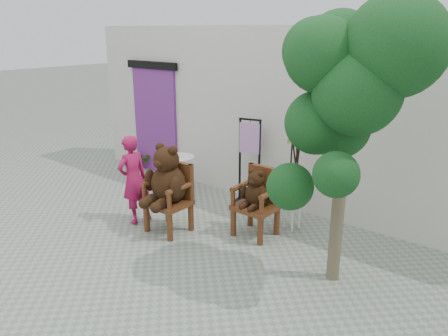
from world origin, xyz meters
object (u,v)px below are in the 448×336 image
chair_big (168,184)px  person (134,180)px  stool_bucket (293,189)px  display_stand (249,172)px  chair_small (257,196)px  cafe_table (179,170)px  tree (348,80)px

chair_big → person: 0.70m
chair_big → stool_bucket: (1.40, 1.25, -0.12)m
display_stand → chair_small: bearing=-61.7°
chair_big → cafe_table: chair_big is taller
chair_big → tree: bearing=5.4°
person → stool_bucket: 2.47m
cafe_table → display_stand: display_stand is taller
cafe_table → tree: tree is taller
chair_small → tree: bearing=-18.8°
chair_big → person: (-0.69, -0.06, -0.07)m
display_stand → stool_bucket: 1.17m
chair_big → chair_small: 1.33m
person → chair_big: bearing=99.4°
chair_small → stool_bucket: 0.60m
chair_big → tree: size_ratio=0.41×
chair_big → chair_small: chair_big is taller
chair_small → cafe_table: chair_small is taller
chair_big → chair_small: (1.10, 0.74, -0.15)m
person → stool_bucket: bearing=126.5°
chair_big → stool_bucket: 1.88m
cafe_table → chair_big: bearing=-50.9°
chair_small → cafe_table: 2.19m
chair_big → cafe_table: bearing=129.1°
stool_bucket → tree: tree is taller
cafe_table → chair_small: bearing=-13.7°
cafe_table → tree: size_ratio=0.21×
chair_small → person: size_ratio=0.74×
display_stand → cafe_table: bearing=-175.9°
chair_small → display_stand: (-0.80, 0.91, -0.03)m
person → tree: size_ratio=0.42×
chair_small → chair_big: bearing=-146.2°
chair_big → display_stand: display_stand is taller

